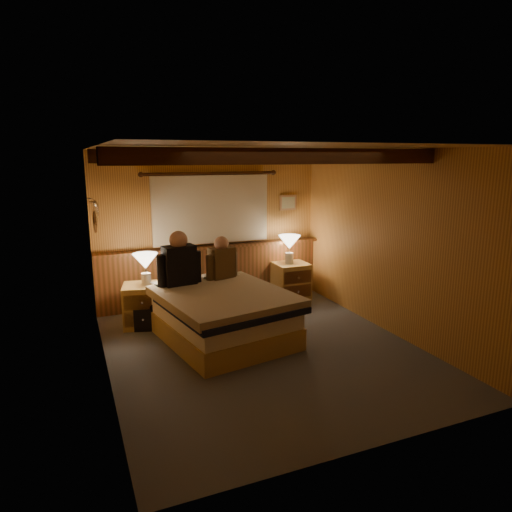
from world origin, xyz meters
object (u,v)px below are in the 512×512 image
bed (221,314)px  lamp_left (145,263)px  person_right (222,261)px  lamp_right (289,244)px  nightstand_left (144,305)px  nightstand_right (291,281)px  person_left (179,262)px  duffel_bag (154,316)px

bed → lamp_left: lamp_left is taller
bed → person_right: bearing=60.2°
lamp_left → lamp_right: size_ratio=0.94×
nightstand_left → nightstand_right: size_ratio=1.05×
person_left → person_right: size_ratio=1.21×
duffel_bag → lamp_right: bearing=27.3°
lamp_right → duffel_bag: 2.47m
lamp_left → duffel_bag: size_ratio=0.76×
bed → nightstand_left: (-0.85, 0.84, -0.04)m
lamp_right → person_right: (-1.35, -0.58, -0.04)m
person_left → duffel_bag: 0.86m
nightstand_right → person_right: bearing=-157.0°
bed → nightstand_left: 1.20m
lamp_left → person_left: bearing=-36.9°
nightstand_left → person_left: (0.45, -0.33, 0.64)m
bed → nightstand_right: bearing=26.4°
nightstand_left → nightstand_right: (2.46, 0.34, 0.00)m
lamp_right → bed: bearing=-142.7°
nightstand_left → person_right: 1.24m
lamp_left → person_left: (0.40, -0.30, 0.04)m
lamp_left → duffel_bag: (0.07, -0.10, -0.73)m
bed → person_right: (0.22, 0.61, 0.55)m
person_left → duffel_bag: bearing=140.6°
lamp_right → duffel_bag: size_ratio=0.80×
nightstand_right → duffel_bag: bearing=-168.2°
lamp_right → person_right: person_right is taller
nightstand_left → person_right: (1.07, -0.24, 0.59)m
person_left → lamp_left: bearing=135.4°
bed → lamp_right: 2.06m
lamp_right → lamp_left: bearing=-170.8°
person_left → person_right: bearing=1.1°
nightstand_left → person_left: 0.85m
lamp_left → lamp_right: 2.40m
nightstand_left → duffel_bag: 0.22m
nightstand_left → lamp_left: bearing=-22.4°
nightstand_left → bed: bearing=-32.8°
person_right → nightstand_left: bearing=151.1°
nightstand_left → lamp_right: size_ratio=1.33×
nightstand_right → bed: bearing=-143.2°
bed → duffel_bag: 1.03m
bed → nightstand_right: size_ratio=3.52×
person_left → duffel_bag: (-0.33, 0.20, -0.77)m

